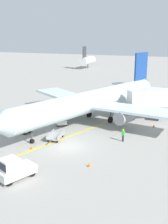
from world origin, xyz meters
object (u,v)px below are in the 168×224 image
at_px(belt_loader_forward_hold, 60,118).
at_px(safety_cone_wingtip_left, 89,165).
at_px(airliner, 94,101).
at_px(ground_crew_marshaller, 123,135).
at_px(safety_cone_nose_left, 26,108).
at_px(baggage_tug_near_wing, 22,126).
at_px(safety_cone_nose_right, 154,126).
at_px(safety_cone_wingtip_right, 32,147).
at_px(pushback_tug, 14,169).
at_px(baggage_cart_loaded, 56,136).

bearing_deg(belt_loader_forward_hold, safety_cone_wingtip_left, -51.76).
bearing_deg(belt_loader_forward_hold, airliner, 29.83).
relative_size(ground_crew_marshaller, safety_cone_nose_left, 3.86).
height_order(baggage_tug_near_wing, safety_cone_nose_right, baggage_tug_near_wing).
xyz_separation_m(airliner, belt_loader_forward_hold, (-4.51, -2.58, -2.64)).
bearing_deg(safety_cone_wingtip_right, baggage_tug_near_wing, 134.68).
bearing_deg(pushback_tug, safety_cone_wingtip_left, 41.69).
bearing_deg(safety_cone_nose_right, baggage_cart_loaded, -137.97).
distance_m(airliner, safety_cone_wingtip_left, 15.81).
height_order(pushback_tug, ground_crew_marshaller, pushback_tug).
distance_m(baggage_tug_near_wing, safety_cone_wingtip_right, 6.51).
bearing_deg(safety_cone_wingtip_right, airliner, 76.54).
bearing_deg(baggage_tug_near_wing, pushback_tug, -58.37).
relative_size(baggage_tug_near_wing, safety_cone_nose_right, 5.86).
bearing_deg(baggage_tug_near_wing, safety_cone_wingtip_right, -45.32).
xyz_separation_m(baggage_tug_near_wing, baggage_cart_loaded, (5.72, -0.67, -0.46)).
xyz_separation_m(safety_cone_nose_right, safety_cone_wingtip_right, (-12.26, -13.92, 0.00)).
height_order(airliner, baggage_tug_near_wing, airliner).
bearing_deg(safety_cone_wingtip_left, safety_cone_wingtip_right, 168.21).
relative_size(pushback_tug, safety_cone_wingtip_right, 9.21).
distance_m(ground_crew_marshaller, safety_cone_nose_left, 22.29).
bearing_deg(safety_cone_nose_left, safety_cone_nose_right, -3.29).
relative_size(baggage_cart_loaded, safety_cone_wingtip_right, 8.70).
height_order(airliner, safety_cone_nose_left, airliner).
relative_size(safety_cone_nose_right, safety_cone_wingtip_left, 1.00).
xyz_separation_m(baggage_tug_near_wing, safety_cone_nose_left, (-6.48, 10.66, -0.71)).
xyz_separation_m(ground_crew_marshaller, safety_cone_nose_left, (-20.54, 8.65, -0.69)).
bearing_deg(safety_cone_wingtip_left, safety_cone_nose_left, 138.47).
distance_m(ground_crew_marshaller, safety_cone_nose_right, 7.84).
bearing_deg(baggage_cart_loaded, safety_cone_nose_left, 137.15).
distance_m(safety_cone_nose_left, safety_cone_nose_right, 23.32).
bearing_deg(baggage_cart_loaded, pushback_tug, -83.26).
xyz_separation_m(belt_loader_forward_hold, safety_cone_wingtip_left, (9.51, -12.07, -0.56)).
height_order(ground_crew_marshaller, safety_cone_nose_left, ground_crew_marshaller).
bearing_deg(baggage_tug_near_wing, baggage_cart_loaded, -6.66).
bearing_deg(pushback_tug, baggage_cart_loaded, 96.74).
xyz_separation_m(airliner, pushback_tug, (-0.66, -19.70, -2.42)).
bearing_deg(safety_cone_nose_left, safety_cone_wingtip_right, -54.13).
height_order(safety_cone_nose_right, safety_cone_wingtip_right, same).
bearing_deg(belt_loader_forward_hold, ground_crew_marshaller, -19.06).
bearing_deg(pushback_tug, ground_crew_marshaller, 62.10).
bearing_deg(airliner, baggage_tug_near_wing, -132.45).
height_order(baggage_cart_loaded, ground_crew_marshaller, ground_crew_marshaller).
xyz_separation_m(safety_cone_nose_left, safety_cone_nose_right, (23.29, -1.34, 0.00)).
relative_size(pushback_tug, ground_crew_marshaller, 2.38).
height_order(baggage_tug_near_wing, safety_cone_nose_left, baggage_tug_near_wing).
relative_size(baggage_tug_near_wing, safety_cone_wingtip_left, 5.86).
distance_m(baggage_tug_near_wing, safety_cone_wingtip_left, 14.15).
bearing_deg(baggage_tug_near_wing, safety_cone_wingtip_left, -26.43).
relative_size(safety_cone_nose_left, safety_cone_wingtip_right, 1.00).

